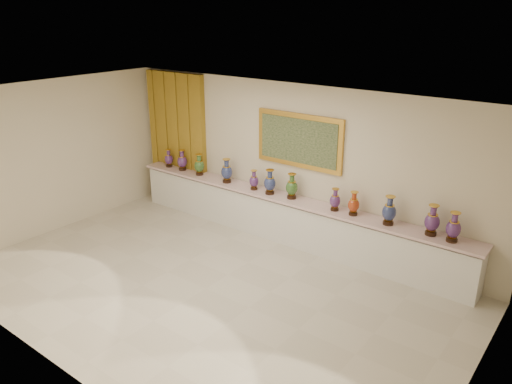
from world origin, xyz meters
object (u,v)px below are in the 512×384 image
vase_1 (182,161)px  vase_2 (199,166)px  counter (285,219)px  vase_0 (169,159)px

vase_1 → vase_2: (0.53, -0.02, 0.00)m
counter → vase_2: size_ratio=15.90×
counter → vase_2: 2.30m
vase_1 → vase_2: bearing=-1.8°
counter → vase_2: bearing=-179.3°
vase_0 → vase_2: bearing=-0.8°
vase_0 → vase_2: size_ratio=0.87×
vase_0 → vase_1: vase_1 is taller
vase_2 → counter: bearing=0.7°
counter → vase_0: (-3.15, -0.02, 0.64)m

